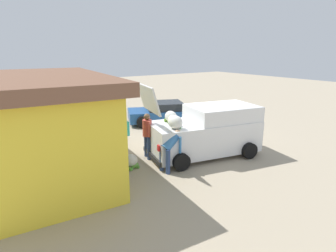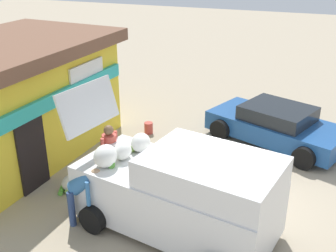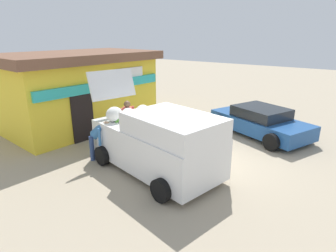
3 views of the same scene
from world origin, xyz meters
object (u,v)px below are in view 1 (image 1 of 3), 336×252
vendor_standing (147,133)px  customer_bending (170,147)px  storefront_bar (41,126)px  paint_bucket (104,133)px  unloaded_banana_pile (131,161)px  parked_sedan (165,113)px  delivery_van (206,131)px

vendor_standing → customer_bending: 1.39m
storefront_bar → vendor_standing: (-0.65, -3.44, -0.64)m
storefront_bar → paint_bucket: (2.68, -3.03, -1.46)m
storefront_bar → unloaded_banana_pile: size_ratio=8.51×
parked_sedan → unloaded_banana_pile: 6.17m
customer_bending → parked_sedan: bearing=-31.9°
delivery_van → unloaded_banana_pile: delivery_van is taller
delivery_van → vendor_standing: bearing=65.9°
delivery_van → paint_bucket: delivery_van is taller
customer_bending → paint_bucket: (4.71, 0.46, -0.67)m
paint_bucket → parked_sedan: bearing=-79.3°
customer_bending → unloaded_banana_pile: (1.04, 0.93, -0.65)m
paint_bucket → unloaded_banana_pile: bearing=172.8°
parked_sedan → paint_bucket: size_ratio=12.21×
parked_sedan → unloaded_banana_pile: (-4.40, 4.31, -0.36)m
storefront_bar → parked_sedan: size_ratio=1.56×
delivery_van → parked_sedan: bearing=-15.3°
paint_bucket → storefront_bar: bearing=131.5°
parked_sedan → vendor_standing: vendor_standing is taller
vendor_standing → customer_bending: bearing=-177.8°
vendor_standing → customer_bending: (-1.38, -0.05, -0.15)m
unloaded_banana_pile → paint_bucket: (3.68, -0.46, -0.01)m
parked_sedan → paint_bucket: 3.93m
unloaded_banana_pile → vendor_standing: bearing=-68.5°
customer_bending → storefront_bar: bearing=59.8°
delivery_van → customer_bending: (-0.45, 2.02, -0.10)m
parked_sedan → vendor_standing: size_ratio=2.56×
vendor_standing → paint_bucket: bearing=7.0°
storefront_bar → paint_bucket: size_ratio=19.08×
storefront_bar → vendor_standing: bearing=-100.7°
vendor_standing → unloaded_banana_pile: 1.23m
parked_sedan → delivery_van: bearing=164.7°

